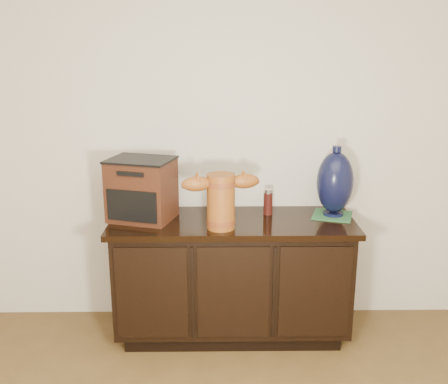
{
  "coord_description": "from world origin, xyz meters",
  "views": [
    {
      "loc": [
        -0.09,
        -0.75,
        1.77
      ],
      "look_at": [
        -0.05,
        2.18,
        0.94
      ],
      "focal_mm": 42.0,
      "sensor_mm": 36.0,
      "label": 1
    }
  ],
  "objects_px": {
    "tv_radio": "(142,189)",
    "spray_can": "(268,202)",
    "sideboard": "(232,276)",
    "terracotta_vessel": "(221,198)",
    "lamp_base": "(335,183)"
  },
  "relations": [
    {
      "from": "tv_radio",
      "to": "sideboard",
      "type": "bearing_deg",
      "value": 13.57
    },
    {
      "from": "lamp_base",
      "to": "spray_can",
      "type": "distance_m",
      "value": 0.42
    },
    {
      "from": "tv_radio",
      "to": "spray_can",
      "type": "height_order",
      "value": "tv_radio"
    },
    {
      "from": "sideboard",
      "to": "lamp_base",
      "type": "bearing_deg",
      "value": 6.44
    },
    {
      "from": "lamp_base",
      "to": "spray_can",
      "type": "relative_size",
      "value": 2.67
    },
    {
      "from": "terracotta_vessel",
      "to": "lamp_base",
      "type": "xyz_separation_m",
      "value": [
        0.69,
        0.21,
        0.03
      ]
    },
    {
      "from": "sideboard",
      "to": "lamp_base",
      "type": "relative_size",
      "value": 3.41
    },
    {
      "from": "sideboard",
      "to": "spray_can",
      "type": "xyz_separation_m",
      "value": [
        0.22,
        0.11,
        0.45
      ]
    },
    {
      "from": "tv_radio",
      "to": "spray_can",
      "type": "distance_m",
      "value": 0.77
    },
    {
      "from": "spray_can",
      "to": "sideboard",
      "type": "bearing_deg",
      "value": -154.24
    },
    {
      "from": "tv_radio",
      "to": "lamp_base",
      "type": "height_order",
      "value": "lamp_base"
    },
    {
      "from": "terracotta_vessel",
      "to": "lamp_base",
      "type": "relative_size",
      "value": 1.05
    },
    {
      "from": "sideboard",
      "to": "spray_can",
      "type": "height_order",
      "value": "spray_can"
    },
    {
      "from": "sideboard",
      "to": "spray_can",
      "type": "relative_size",
      "value": 9.09
    },
    {
      "from": "terracotta_vessel",
      "to": "tv_radio",
      "type": "bearing_deg",
      "value": 148.04
    }
  ]
}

